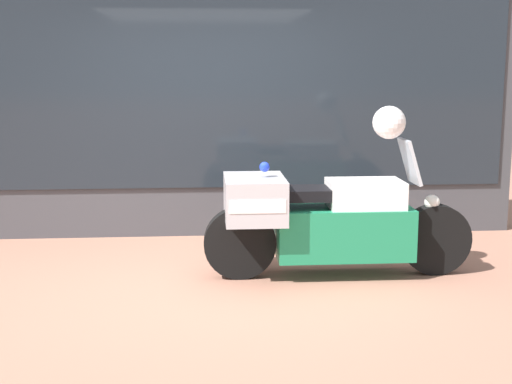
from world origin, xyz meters
TOP-DOWN VIEW (x-y plane):
  - ground_plane at (0.00, 0.00)m, footprint 60.00×60.00m
  - shop_building at (-0.42, 2.00)m, footprint 6.89×0.55m
  - window_display at (0.37, 2.03)m, footprint 5.55×0.30m
  - paramedic_motorcycle at (1.01, 0.18)m, footprint 2.41×0.74m
  - white_helmet at (1.59, 0.18)m, footprint 0.29×0.29m

SIDE VIEW (x-z plane):
  - ground_plane at x=0.00m, z-range 0.00..0.00m
  - window_display at x=0.37m, z-range -0.56..1.54m
  - paramedic_motorcycle at x=1.01m, z-range -0.09..1.15m
  - white_helmet at x=1.59m, z-range 1.24..1.53m
  - shop_building at x=-0.42m, z-range 0.01..3.31m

